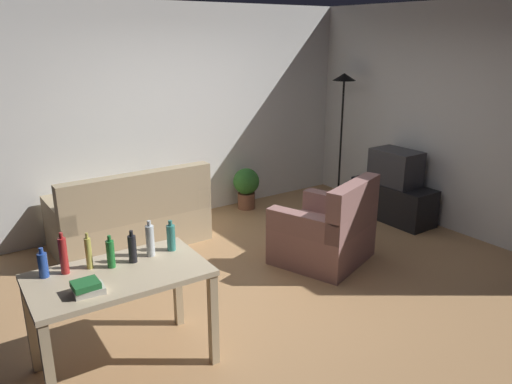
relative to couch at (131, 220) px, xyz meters
The scene contains 18 objects.
ground_plane 1.84m from the couch, 61.18° to the right, with size 5.20×4.40×0.02m, color tan.
wall_rear 1.49m from the couch, 35.02° to the left, with size 5.20×0.10×2.70m, color white.
wall_right 3.96m from the couch, 24.56° to the right, with size 0.10×4.40×2.70m, color silver.
couch is the anchor object (origin of this frame).
tv_stand 3.32m from the couch, 19.66° to the right, with size 0.44×1.10×0.48m.
tv 3.34m from the couch, 19.64° to the right, with size 0.41×0.60×0.44m.
torchiere_lamp 3.32m from the couch, ahead, with size 0.32×0.32×1.81m.
desk 2.27m from the couch, 112.45° to the right, with size 1.22×0.73×0.76m.
potted_plant 1.80m from the couch, ahead, with size 0.36×0.36×0.57m.
armchair 2.21m from the couch, 45.28° to the right, with size 1.13×1.09×0.92m.
bottle_blue 2.32m from the couch, 124.86° to the right, with size 0.06×0.06×0.21m.
bottle_red 2.28m from the couch, 121.68° to the right, with size 0.06×0.06×0.30m.
bottle_squat 2.21m from the couch, 117.72° to the right, with size 0.04×0.04×0.27m.
bottle_green 2.22m from the couch, 113.77° to the right, with size 0.06×0.06×0.24m.
bottle_dark 2.17m from the couch, 109.78° to the right, with size 0.06×0.06×0.24m.
bottle_clear 2.10m from the couch, 106.08° to the right, with size 0.06×0.06×0.27m.
bottle_tall 2.05m from the couch, 101.42° to the right, with size 0.06×0.06×0.24m.
book_stack 2.55m from the couch, 116.45° to the right, with size 0.20×0.16×0.08m.
Camera 1 is at (-2.70, -3.56, 2.33)m, focal length 34.85 mm.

